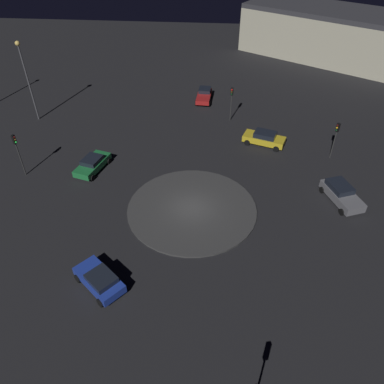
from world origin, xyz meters
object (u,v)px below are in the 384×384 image
at_px(car_red, 204,95).
at_px(car_yellow, 264,138).
at_px(car_green, 93,164).
at_px(streetlamp_northwest_near, 25,70).
at_px(traffic_light_west, 17,147).
at_px(car_grey, 341,194).
at_px(car_blue, 100,280).
at_px(traffic_light_northeast, 336,134).
at_px(traffic_light_north, 232,98).
at_px(store_building, 332,34).

relative_size(car_red, car_yellow, 0.90).
bearing_deg(car_red, car_yellow, 36.91).
xyz_separation_m(car_green, streetlamp_northwest_near, (-9.95, 10.04, 5.41)).
height_order(car_yellow, traffic_light_west, traffic_light_west).
xyz_separation_m(car_red, car_yellow, (7.32, -10.76, 0.08)).
height_order(car_green, car_grey, car_grey).
height_order(car_red, car_grey, car_grey).
relative_size(car_red, car_blue, 1.04).
height_order(traffic_light_west, streetlamp_northwest_near, streetlamp_northwest_near).
bearing_deg(car_green, traffic_light_west, 117.81).
xyz_separation_m(traffic_light_northeast, traffic_light_north, (-10.60, 7.39, 0.10)).
xyz_separation_m(car_blue, traffic_light_west, (-11.19, 12.59, 2.44)).
relative_size(car_red, traffic_light_north, 1.04).
bearing_deg(car_yellow, store_building, 85.64).
bearing_deg(traffic_light_northeast, traffic_light_west, -23.89).
height_order(car_yellow, store_building, store_building).
bearing_deg(streetlamp_northwest_near, car_grey, -20.82).
height_order(traffic_light_west, traffic_light_north, traffic_light_west).
xyz_separation_m(car_green, traffic_light_west, (-6.46, -1.41, 2.46)).
xyz_separation_m(car_red, store_building, (19.91, 18.69, 3.09)).
distance_m(traffic_light_west, streetlamp_northwest_near, 12.33).
bearing_deg(store_building, traffic_light_north, 87.27).
xyz_separation_m(car_blue, car_yellow, (12.74, 20.46, 0.06)).
relative_size(car_green, car_yellow, 0.96).
distance_m(traffic_light_northeast, store_building, 32.07).
relative_size(car_blue, store_building, 0.14).
xyz_separation_m(car_green, traffic_light_northeast, (24.29, 4.38, 2.16)).
xyz_separation_m(car_grey, car_yellow, (-6.30, 9.24, -0.01)).
xyz_separation_m(car_blue, store_building, (25.33, 49.91, 3.07)).
xyz_separation_m(car_blue, traffic_light_north, (8.96, 25.77, 2.24)).
bearing_deg(car_blue, traffic_light_west, -8.13).
distance_m(car_red, car_yellow, 13.02).
xyz_separation_m(car_red, car_grey, (13.62, -20.00, 0.09)).
xyz_separation_m(car_yellow, streetlamp_northwest_near, (-27.42, 3.58, 5.34)).
height_order(car_red, car_blue, car_blue).
bearing_deg(car_grey, car_green, -117.79).
bearing_deg(traffic_light_west, car_blue, -35.95).
relative_size(traffic_light_northeast, traffic_light_west, 0.90).
height_order(traffic_light_north, streetlamp_northwest_near, streetlamp_northwest_near).
distance_m(car_green, traffic_light_west, 7.05).
relative_size(car_yellow, store_building, 0.16).
bearing_deg(streetlamp_northwest_near, car_green, -45.26).
xyz_separation_m(car_blue, traffic_light_northeast, (19.57, 18.38, 2.14)).
relative_size(car_grey, traffic_light_west, 1.08).
height_order(car_red, car_green, car_green).
bearing_deg(car_grey, car_blue, -80.60).
relative_size(car_green, car_blue, 1.11).
distance_m(car_red, traffic_light_west, 25.08).
distance_m(car_green, traffic_light_north, 18.19).
height_order(traffic_light_west, store_building, store_building).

